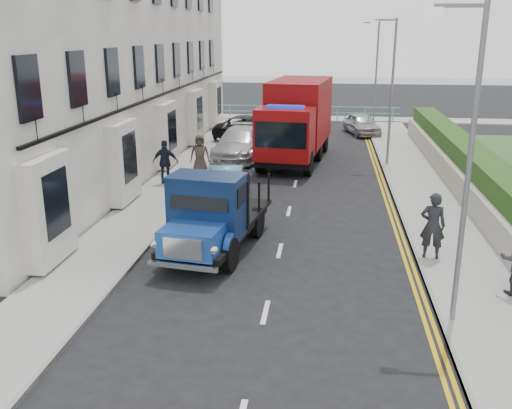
% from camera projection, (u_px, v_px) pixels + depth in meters
% --- Properties ---
extents(ground, '(120.00, 120.00, 0.00)m').
position_uv_depth(ground, '(273.00, 278.00, 15.48)').
color(ground, black).
rests_on(ground, ground).
extents(pavement_west, '(2.40, 38.00, 0.12)m').
position_uv_depth(pavement_west, '(174.00, 184.00, 24.63)').
color(pavement_west, gray).
rests_on(pavement_west, ground).
extents(pavement_east, '(2.60, 38.00, 0.12)m').
position_uv_depth(pavement_east, '(423.00, 193.00, 23.37)').
color(pavement_east, gray).
rests_on(pavement_east, ground).
extents(promenade, '(30.00, 2.50, 0.12)m').
position_uv_depth(promenade, '(310.00, 119.00, 42.98)').
color(promenade, gray).
rests_on(promenade, ground).
extents(sea_plane, '(120.00, 120.00, 0.00)m').
position_uv_depth(sea_plane, '(319.00, 83.00, 72.41)').
color(sea_plane, slate).
rests_on(sea_plane, ground).
extents(terrace_west, '(6.31, 30.20, 14.25)m').
position_uv_depth(terrace_west, '(101.00, 14.00, 26.85)').
color(terrace_west, white).
rests_on(terrace_west, ground).
extents(garden_east, '(1.45, 28.00, 1.75)m').
position_uv_depth(garden_east, '(473.00, 174.00, 22.90)').
color(garden_east, '#B2AD9E').
rests_on(garden_east, ground).
extents(seafront_railing, '(13.00, 0.08, 1.11)m').
position_uv_depth(seafront_railing, '(310.00, 113.00, 42.07)').
color(seafront_railing, '#59B2A5').
rests_on(seafront_railing, ground).
extents(lamp_near, '(1.23, 0.18, 7.00)m').
position_uv_depth(lamp_near, '(465.00, 152.00, 11.92)').
color(lamp_near, slate).
rests_on(lamp_near, ground).
extents(lamp_mid, '(1.23, 0.18, 7.00)m').
position_uv_depth(lamp_mid, '(390.00, 84.00, 27.10)').
color(lamp_mid, slate).
rests_on(lamp_mid, ground).
extents(lamp_far, '(1.23, 0.18, 7.00)m').
position_uv_depth(lamp_far, '(374.00, 70.00, 36.59)').
color(lamp_far, slate).
rests_on(lamp_far, ground).
extents(bedford_lorry, '(2.77, 5.46, 2.48)m').
position_uv_depth(bedford_lorry, '(209.00, 220.00, 16.63)').
color(bedford_lorry, black).
rests_on(bedford_lorry, ground).
extents(red_lorry, '(3.49, 7.95, 4.03)m').
position_uv_depth(red_lorry, '(297.00, 119.00, 28.83)').
color(red_lorry, black).
rests_on(red_lorry, ground).
extents(parked_car_front, '(1.84, 4.05, 1.35)m').
position_uv_depth(parked_car_front, '(223.00, 187.00, 21.89)').
color(parked_car_front, black).
rests_on(parked_car_front, ground).
extents(parked_car_mid, '(1.82, 4.03, 1.28)m').
position_uv_depth(parked_car_mid, '(225.00, 185.00, 22.25)').
color(parked_car_mid, '#508CAD').
rests_on(parked_car_mid, ground).
extents(parked_car_rear, '(2.42, 5.47, 1.56)m').
position_uv_depth(parked_car_rear, '(239.00, 143.00, 29.77)').
color(parked_car_rear, silver).
rests_on(parked_car_rear, ground).
extents(seafront_car_left, '(4.24, 5.86, 1.48)m').
position_uv_depth(seafront_car_left, '(249.00, 127.00, 35.24)').
color(seafront_car_left, black).
rests_on(seafront_car_left, ground).
extents(seafront_car_right, '(2.61, 4.24, 1.35)m').
position_uv_depth(seafront_car_right, '(362.00, 124.00, 36.65)').
color(seafront_car_right, '#9C9B9F').
rests_on(seafront_car_right, ground).
extents(pedestrian_east_near, '(0.77, 0.57, 1.95)m').
position_uv_depth(pedestrian_east_near, '(433.00, 226.00, 16.28)').
color(pedestrian_east_near, black).
rests_on(pedestrian_east_near, pavement_east).
extents(pedestrian_west_near, '(1.13, 0.54, 1.88)m').
position_uv_depth(pedestrian_west_near, '(165.00, 162.00, 24.30)').
color(pedestrian_west_near, black).
rests_on(pedestrian_west_near, pavement_west).
extents(pedestrian_west_far, '(1.00, 0.77, 1.83)m').
position_uv_depth(pedestrian_west_far, '(200.00, 155.00, 25.85)').
color(pedestrian_west_far, '#3C342B').
rests_on(pedestrian_west_far, pavement_west).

